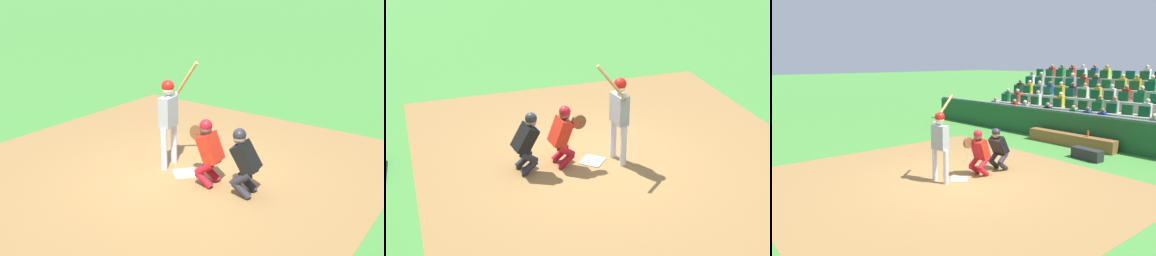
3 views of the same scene
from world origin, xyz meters
TOP-DOWN VIEW (x-y plane):
  - ground_plane at (0.00, 0.00)m, footprint 160.00×160.00m
  - infield_dirt_patch at (0.00, 0.50)m, footprint 9.11×8.53m
  - home_plate_marker at (0.00, 0.00)m, footprint 0.62×0.62m
  - batter_at_plate at (0.17, 0.49)m, footprint 0.59×0.72m
  - catcher_crouching at (-0.11, -0.59)m, footprint 0.48×0.73m
  - home_plate_umpire at (-0.12, -1.35)m, footprint 0.49×0.53m

SIDE VIEW (x-z plane):
  - ground_plane at x=0.00m, z-range 0.00..0.00m
  - infield_dirt_patch at x=0.00m, z-range 0.00..0.01m
  - home_plate_marker at x=0.00m, z-range 0.01..0.02m
  - home_plate_umpire at x=-0.12m, z-range 0.06..1.31m
  - catcher_crouching at x=-0.11m, z-range 0.07..1.37m
  - batter_at_plate at x=0.17m, z-range 0.03..2.25m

